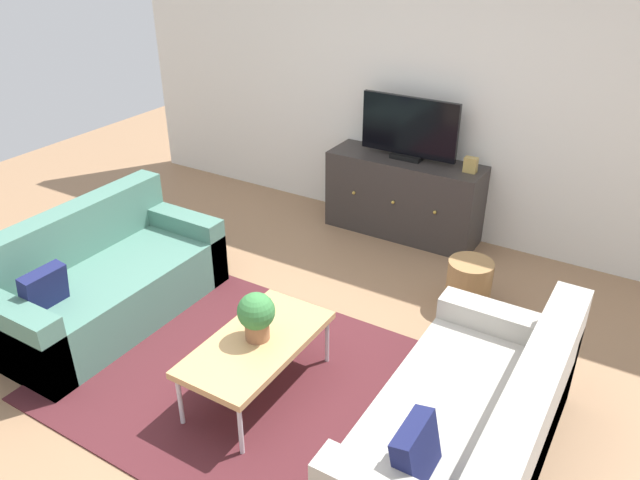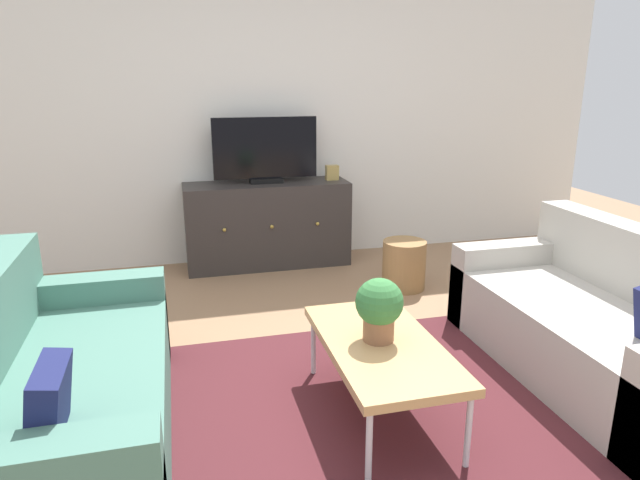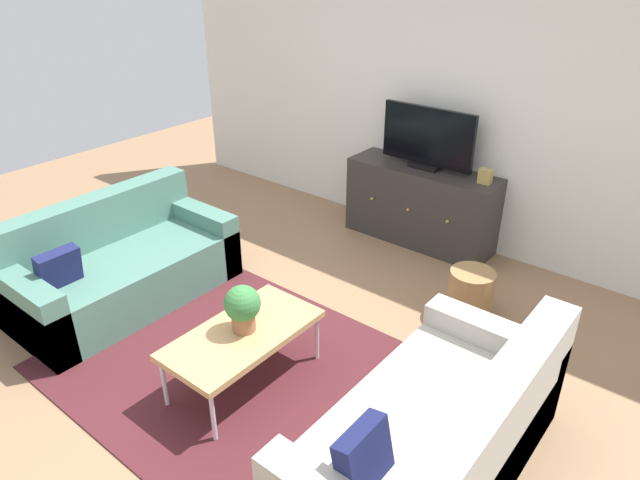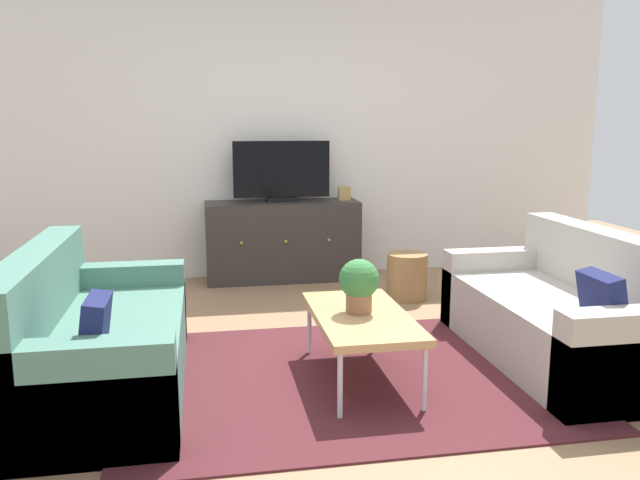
{
  "view_description": "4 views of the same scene",
  "coord_description": "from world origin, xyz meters",
  "px_view_note": "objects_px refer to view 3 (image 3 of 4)",
  "views": [
    {
      "loc": [
        1.96,
        -2.56,
        2.71
      ],
      "look_at": [
        0.0,
        0.68,
        0.67
      ],
      "focal_mm": 34.58,
      "sensor_mm": 36.0,
      "label": 1
    },
    {
      "loc": [
        -0.82,
        -2.5,
        1.63
      ],
      "look_at": [
        0.0,
        0.68,
        0.67
      ],
      "focal_mm": 31.68,
      "sensor_mm": 36.0,
      "label": 2
    },
    {
      "loc": [
        2.27,
        -2.14,
        2.57
      ],
      "look_at": [
        0.0,
        0.68,
        0.67
      ],
      "focal_mm": 31.97,
      "sensor_mm": 36.0,
      "label": 3
    },
    {
      "loc": [
        -0.79,
        -3.62,
        1.49
      ],
      "look_at": [
        0.0,
        0.68,
        0.67
      ],
      "focal_mm": 36.22,
      "sensor_mm": 36.0,
      "label": 4
    }
  ],
  "objects_px": {
    "couch_right_side": "(441,444)",
    "wicker_basket": "(470,294)",
    "couch_left_side": "(118,267)",
    "tv_console": "(421,205)",
    "mantel_clock": "(485,176)",
    "coffee_table": "(243,336)",
    "potted_plant": "(243,307)",
    "flat_screen_tv": "(428,139)"
  },
  "relations": [
    {
      "from": "couch_right_side",
      "to": "wicker_basket",
      "type": "xyz_separation_m",
      "value": [
        -0.56,
        1.52,
        -0.08
      ]
    },
    {
      "from": "wicker_basket",
      "to": "couch_right_side",
      "type": "bearing_deg",
      "value": -69.86
    },
    {
      "from": "couch_left_side",
      "to": "tv_console",
      "type": "height_order",
      "value": "couch_left_side"
    },
    {
      "from": "couch_right_side",
      "to": "mantel_clock",
      "type": "height_order",
      "value": "mantel_clock"
    },
    {
      "from": "couch_left_side",
      "to": "couch_right_side",
      "type": "height_order",
      "value": "same"
    },
    {
      "from": "coffee_table",
      "to": "potted_plant",
      "type": "xyz_separation_m",
      "value": [
        -0.01,
        0.02,
        0.2
      ]
    },
    {
      "from": "potted_plant",
      "to": "tv_console",
      "type": "relative_size",
      "value": 0.22
    },
    {
      "from": "couch_left_side",
      "to": "flat_screen_tv",
      "type": "xyz_separation_m",
      "value": [
        1.37,
        2.39,
        0.74
      ]
    },
    {
      "from": "couch_left_side",
      "to": "tv_console",
      "type": "xyz_separation_m",
      "value": [
        1.37,
        2.37,
        0.1
      ]
    },
    {
      "from": "potted_plant",
      "to": "mantel_clock",
      "type": "relative_size",
      "value": 2.39
    },
    {
      "from": "flat_screen_tv",
      "to": "mantel_clock",
      "type": "distance_m",
      "value": 0.63
    },
    {
      "from": "potted_plant",
      "to": "flat_screen_tv",
      "type": "distance_m",
      "value": 2.5
    },
    {
      "from": "couch_left_side",
      "to": "potted_plant",
      "type": "distance_m",
      "value": 1.54
    },
    {
      "from": "couch_left_side",
      "to": "couch_right_side",
      "type": "bearing_deg",
      "value": 0.0
    },
    {
      "from": "couch_left_side",
      "to": "coffee_table",
      "type": "relative_size",
      "value": 1.68
    },
    {
      "from": "wicker_basket",
      "to": "flat_screen_tv",
      "type": "bearing_deg",
      "value": 137.13
    },
    {
      "from": "couch_left_side",
      "to": "wicker_basket",
      "type": "distance_m",
      "value": 2.77
    },
    {
      "from": "potted_plant",
      "to": "flat_screen_tv",
      "type": "relative_size",
      "value": 0.35
    },
    {
      "from": "couch_left_side",
      "to": "couch_right_side",
      "type": "distance_m",
      "value": 2.87
    },
    {
      "from": "tv_console",
      "to": "couch_right_side",
      "type": "bearing_deg",
      "value": -57.73
    },
    {
      "from": "flat_screen_tv",
      "to": "couch_right_side",
      "type": "bearing_deg",
      "value": -57.95
    },
    {
      "from": "coffee_table",
      "to": "couch_left_side",
      "type": "bearing_deg",
      "value": 176.6
    },
    {
      "from": "potted_plant",
      "to": "tv_console",
      "type": "distance_m",
      "value": 2.45
    },
    {
      "from": "couch_left_side",
      "to": "tv_console",
      "type": "relative_size",
      "value": 1.2
    },
    {
      "from": "wicker_basket",
      "to": "potted_plant",
      "type": "bearing_deg",
      "value": -116.94
    },
    {
      "from": "mantel_clock",
      "to": "couch_left_side",
      "type": "bearing_deg",
      "value": -129.5
    },
    {
      "from": "mantel_clock",
      "to": "tv_console",
      "type": "bearing_deg",
      "value": -180.0
    },
    {
      "from": "flat_screen_tv",
      "to": "coffee_table",
      "type": "bearing_deg",
      "value": -86.68
    },
    {
      "from": "tv_console",
      "to": "mantel_clock",
      "type": "bearing_deg",
      "value": 0.0
    },
    {
      "from": "couch_right_side",
      "to": "coffee_table",
      "type": "xyz_separation_m",
      "value": [
        -1.36,
        -0.09,
        0.1
      ]
    },
    {
      "from": "potted_plant",
      "to": "couch_right_side",
      "type": "bearing_deg",
      "value": 2.79
    },
    {
      "from": "couch_right_side",
      "to": "potted_plant",
      "type": "xyz_separation_m",
      "value": [
        -1.36,
        -0.07,
        0.3
      ]
    },
    {
      "from": "couch_right_side",
      "to": "tv_console",
      "type": "distance_m",
      "value": 2.81
    },
    {
      "from": "mantel_clock",
      "to": "wicker_basket",
      "type": "relative_size",
      "value": 0.34
    },
    {
      "from": "potted_plant",
      "to": "wicker_basket",
      "type": "bearing_deg",
      "value": 63.06
    },
    {
      "from": "potted_plant",
      "to": "wicker_basket",
      "type": "height_order",
      "value": "potted_plant"
    },
    {
      "from": "couch_right_side",
      "to": "flat_screen_tv",
      "type": "xyz_separation_m",
      "value": [
        -1.5,
        2.39,
        0.74
      ]
    },
    {
      "from": "coffee_table",
      "to": "tv_console",
      "type": "relative_size",
      "value": 0.72
    },
    {
      "from": "potted_plant",
      "to": "flat_screen_tv",
      "type": "height_order",
      "value": "flat_screen_tv"
    },
    {
      "from": "coffee_table",
      "to": "flat_screen_tv",
      "type": "xyz_separation_m",
      "value": [
        -0.14,
        2.48,
        0.64
      ]
    },
    {
      "from": "flat_screen_tv",
      "to": "wicker_basket",
      "type": "distance_m",
      "value": 1.52
    },
    {
      "from": "wicker_basket",
      "to": "mantel_clock",
      "type": "bearing_deg",
      "value": 112.47
    }
  ]
}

